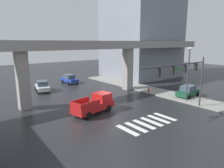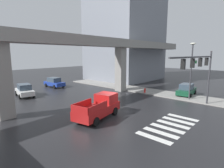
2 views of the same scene
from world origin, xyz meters
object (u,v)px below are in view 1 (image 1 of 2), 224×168
object	(u,v)px
sedan_dark_green	(188,91)
street_lamp_mid_block	(131,62)
sedan_white	(42,86)
fire_hydrant	(149,90)
street_lamp_near_corner	(188,68)
sedan_blue	(69,79)
pickup_truck	(95,104)
traffic_signal_mast	(185,72)

from	to	relation	value
sedan_dark_green	street_lamp_mid_block	distance (m)	10.54
sedan_white	fire_hydrant	size ratio (longest dim) A/B	5.36
sedan_dark_green	street_lamp_near_corner	xyz separation A→B (m)	(-2.42, -1.22, 3.70)
sedan_white	sedan_blue	world-z (taller)	same
street_lamp_mid_block	fire_hydrant	world-z (taller)	street_lamp_mid_block
pickup_truck	traffic_signal_mast	size ratio (longest dim) A/B	0.49
street_lamp_mid_block	sedan_dark_green	bearing A→B (deg)	-75.81
sedan_white	sedan_dark_green	size ratio (longest dim) A/B	1.02
traffic_signal_mast	street_lamp_near_corner	xyz separation A→B (m)	(4.34, 2.26, -0.12)
sedan_blue	street_lamp_mid_block	xyz separation A→B (m)	(6.66, -10.49, 3.70)
sedan_dark_green	street_lamp_near_corner	bearing A→B (deg)	-153.24
traffic_signal_mast	fire_hydrant	xyz separation A→B (m)	(3.94, 8.57, -4.25)
traffic_signal_mast	fire_hydrant	size ratio (longest dim) A/B	12.81
pickup_truck	street_lamp_mid_block	world-z (taller)	street_lamp_mid_block
pickup_truck	sedan_white	world-z (taller)	pickup_truck
sedan_white	street_lamp_mid_block	xyz separation A→B (m)	(13.17, -7.20, 3.70)
traffic_signal_mast	fire_hydrant	distance (m)	10.35
pickup_truck	street_lamp_near_corner	size ratio (longest dim) A/B	0.74
pickup_truck	fire_hydrant	xyz separation A→B (m)	(11.63, 2.28, -0.56)
sedan_blue	street_lamp_near_corner	world-z (taller)	street_lamp_near_corner
sedan_white	fire_hydrant	distance (m)	17.31
pickup_truck	sedan_blue	size ratio (longest dim) A/B	1.23
pickup_truck	traffic_signal_mast	world-z (taller)	traffic_signal_mast
sedan_blue	street_lamp_near_corner	size ratio (longest dim) A/B	0.60
sedan_blue	sedan_dark_green	bearing A→B (deg)	-65.64
sedan_dark_green	traffic_signal_mast	distance (m)	8.51
sedan_white	sedan_blue	distance (m)	7.30
pickup_truck	sedan_white	distance (m)	14.00
traffic_signal_mast	sedan_white	bearing A→B (deg)	113.57
sedan_dark_green	street_lamp_mid_block	xyz separation A→B (m)	(-2.42, 9.57, 3.70)
fire_hydrant	sedan_white	bearing A→B (deg)	137.58
pickup_truck	traffic_signal_mast	xyz separation A→B (m)	(7.69, -6.29, 3.69)
fire_hydrant	traffic_signal_mast	bearing A→B (deg)	-114.71
sedan_white	street_lamp_near_corner	bearing A→B (deg)	-53.78
fire_hydrant	pickup_truck	bearing A→B (deg)	-168.90
sedan_white	street_lamp_mid_block	world-z (taller)	street_lamp_mid_block
sedan_dark_green	street_lamp_mid_block	world-z (taller)	street_lamp_mid_block
pickup_truck	sedan_white	bearing A→B (deg)	94.69
street_lamp_near_corner	fire_hydrant	world-z (taller)	street_lamp_near_corner
sedan_dark_green	pickup_truck	bearing A→B (deg)	168.99
sedan_white	fire_hydrant	xyz separation A→B (m)	(12.77, -11.67, -0.42)
traffic_signal_mast	street_lamp_mid_block	world-z (taller)	street_lamp_mid_block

